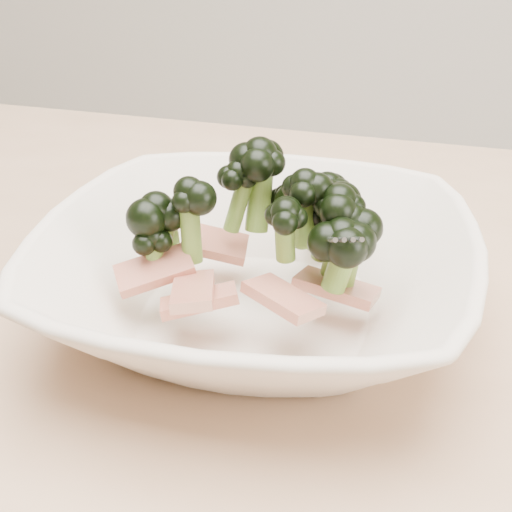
% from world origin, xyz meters
% --- Properties ---
extents(dining_table, '(1.20, 0.80, 0.75)m').
position_xyz_m(dining_table, '(0.00, 0.00, 0.65)').
color(dining_table, tan).
rests_on(dining_table, ground).
extents(broccoli_dish, '(0.31, 0.31, 0.12)m').
position_xyz_m(broccoli_dish, '(0.00, -0.02, 0.79)').
color(broccoli_dish, beige).
rests_on(broccoli_dish, dining_table).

